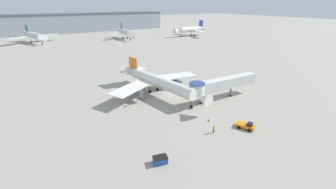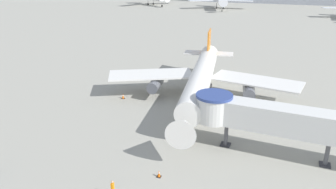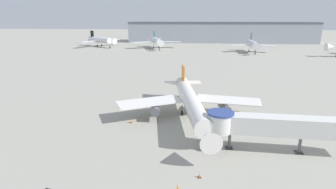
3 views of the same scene
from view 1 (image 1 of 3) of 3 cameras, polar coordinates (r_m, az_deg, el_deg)
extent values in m
plane|color=#9E9B8E|center=(65.91, 0.55, 0.22)|extent=(800.00, 800.00, 0.00)
cylinder|color=white|center=(63.74, -1.96, 3.09)|extent=(7.26, 25.66, 3.13)
cone|color=white|center=(53.39, 8.91, -1.09)|extent=(3.65, 3.91, 3.13)
cone|color=white|center=(74.43, -8.83, 5.67)|extent=(3.86, 5.15, 3.13)
cube|color=white|center=(61.60, -9.42, 1.55)|extent=(14.11, 10.81, 0.22)
cube|color=white|center=(70.99, 1.66, 4.65)|extent=(13.76, 7.28, 0.22)
cube|color=orange|center=(73.50, -8.86, 7.74)|extent=(0.95, 4.35, 4.07)
cube|color=white|center=(74.47, -8.96, 6.11)|extent=(9.29, 4.48, 0.18)
cylinder|color=#565960|center=(61.38, -7.81, 0.46)|extent=(2.41, 4.60, 1.72)
cylinder|color=#565960|center=(69.65, 1.84, 3.34)|extent=(2.41, 4.60, 1.72)
cylinder|color=#4C4C51|center=(56.53, 5.95, -2.30)|extent=(0.18, 0.18, 1.80)
cylinder|color=black|center=(56.91, 5.91, -3.13)|extent=(0.40, 0.93, 0.90)
cylinder|color=#4C4C51|center=(66.12, -4.64, 1.47)|extent=(0.22, 0.22, 1.80)
cylinder|color=black|center=(66.45, -4.62, 0.75)|extent=(0.54, 0.95, 0.90)
cylinder|color=#4C4C51|center=(67.74, -2.75, 2.04)|extent=(0.22, 0.22, 1.80)
cylinder|color=black|center=(68.05, -2.73, 1.33)|extent=(0.54, 0.95, 0.90)
cube|color=silver|center=(64.01, 14.55, 2.89)|extent=(20.09, 3.48, 2.80)
cylinder|color=silver|center=(57.79, 7.34, 1.34)|extent=(3.90, 3.90, 2.80)
cylinder|color=navy|center=(57.26, 7.41, 2.78)|extent=(4.10, 4.10, 0.30)
cylinder|color=#56565B|center=(59.76, 8.44, -0.94)|extent=(0.44, 0.44, 2.88)
cube|color=#333338|center=(60.31, 8.37, -2.14)|extent=(1.10, 1.10, 0.12)
cylinder|color=#56565B|center=(66.31, 15.58, 0.84)|extent=(0.44, 0.44, 2.88)
cube|color=#333338|center=(66.81, 15.46, -0.26)|extent=(1.10, 1.10, 0.12)
cube|color=orange|center=(50.85, 19.08, -7.43)|extent=(3.51, 4.35, 0.59)
cube|color=black|center=(50.46, 20.12, -7.10)|extent=(1.56, 1.50, 0.53)
cylinder|color=black|center=(49.96, 19.95, -8.51)|extent=(0.55, 0.68, 0.60)
cylinder|color=black|center=(51.73, 20.45, -7.48)|extent=(0.55, 0.68, 0.60)
cylinder|color=black|center=(50.28, 17.58, -7.97)|extent=(0.55, 0.68, 0.60)
cylinder|color=black|center=(52.04, 18.17, -6.97)|extent=(0.55, 0.68, 0.60)
cube|color=#234C9E|center=(38.84, -1.99, -16.31)|extent=(2.61, 2.10, 1.06)
cube|color=black|center=(38.48, -2.00, -15.65)|extent=(2.76, 2.22, 0.08)
cube|color=black|center=(51.88, 10.31, -6.59)|extent=(0.43, 0.43, 0.04)
cone|color=orange|center=(51.71, 10.34, -6.24)|extent=(0.30, 0.30, 0.68)
cylinder|color=white|center=(51.67, 10.35, -6.16)|extent=(0.16, 0.16, 0.08)
cube|color=black|center=(58.71, -10.74, -3.05)|extent=(0.49, 0.49, 0.04)
cone|color=orange|center=(58.54, -10.77, -2.69)|extent=(0.34, 0.34, 0.77)
cylinder|color=white|center=(58.51, -10.77, -2.61)|extent=(0.19, 0.19, 0.09)
cube|color=black|center=(71.86, 6.03, 2.02)|extent=(0.35, 0.35, 0.04)
cone|color=orange|center=(71.76, 6.04, 2.24)|extent=(0.24, 0.24, 0.55)
cylinder|color=white|center=(71.73, 6.04, 2.29)|extent=(0.13, 0.13, 0.07)
cylinder|color=#1E2338|center=(47.39, 11.59, -9.10)|extent=(0.13, 0.13, 0.86)
cylinder|color=#1E2338|center=(47.49, 11.43, -9.02)|extent=(0.13, 0.13, 0.86)
cube|color=orange|center=(47.05, 11.58, -8.26)|extent=(0.23, 0.36, 0.68)
sphere|color=tan|center=(46.82, 11.63, -7.78)|extent=(0.23, 0.23, 0.23)
cylinder|color=white|center=(186.96, 5.76, 16.13)|extent=(19.18, 4.73, 4.23)
cone|color=white|center=(178.73, 2.25, 15.94)|extent=(4.77, 4.35, 4.23)
cone|color=white|center=(194.09, 8.39, 16.23)|extent=(6.46, 4.40, 4.23)
cube|color=white|center=(195.64, 4.67, 16.21)|extent=(9.09, 14.46, 0.22)
cube|color=white|center=(182.03, 8.27, 15.62)|extent=(8.48, 14.44, 0.22)
cube|color=navy|center=(193.53, 8.38, 17.35)|extent=(3.91, 0.34, 5.50)
cube|color=white|center=(194.22, 8.47, 16.45)|extent=(2.98, 9.34, 0.18)
cylinder|color=#4C4C51|center=(181.34, 3.23, 14.95)|extent=(0.18, 0.18, 2.43)
cylinder|color=black|center=(181.50, 3.22, 14.57)|extent=(1.11, 0.29, 1.10)
cylinder|color=#4C4C51|center=(190.30, 5.92, 15.22)|extent=(0.22, 0.22, 2.43)
cylinder|color=black|center=(190.45, 5.90, 14.85)|extent=(1.11, 0.43, 1.10)
cylinder|color=#4C4C51|center=(187.40, 6.68, 15.08)|extent=(0.22, 0.22, 2.43)
cylinder|color=black|center=(187.55, 6.66, 14.71)|extent=(1.11, 0.43, 1.10)
cylinder|color=silver|center=(176.37, -30.82, 12.73)|extent=(9.77, 21.10, 3.89)
cone|color=silver|center=(163.16, -29.10, 12.52)|extent=(4.96, 5.22, 3.89)
cone|color=silver|center=(187.50, -32.07, 12.88)|extent=(5.41, 6.71, 3.89)
cube|color=silver|center=(176.46, -33.86, 11.89)|extent=(14.53, 12.21, 0.22)
cube|color=silver|center=(182.19, -28.38, 13.18)|extent=(14.35, 5.24, 0.22)
cube|color=#19707F|center=(186.89, -32.26, 13.92)|extent=(1.40, 3.92, 5.06)
cube|color=silver|center=(187.71, -32.14, 13.08)|extent=(10.10, 5.51, 0.18)
cylinder|color=#4C4C51|center=(167.01, -29.37, 11.55)|extent=(0.18, 0.18, 2.24)
cylinder|color=black|center=(167.17, -29.30, 11.18)|extent=(0.57, 1.13, 1.10)
cylinder|color=#4C4C51|center=(178.65, -31.44, 11.68)|extent=(0.22, 0.22, 2.24)
cylinder|color=black|center=(178.80, -31.37, 11.33)|extent=(0.70, 1.17, 1.10)
cylinder|color=#4C4C51|center=(179.76, -30.38, 11.94)|extent=(0.22, 0.22, 2.24)
cylinder|color=black|center=(179.90, -30.32, 11.59)|extent=(0.70, 1.17, 1.10)
cylinder|color=silver|center=(173.56, -10.61, 15.27)|extent=(4.49, 16.62, 3.85)
cone|color=silver|center=(162.49, -9.12, 14.91)|extent=(4.01, 4.38, 3.85)
cone|color=silver|center=(182.55, -11.69, 15.52)|extent=(4.07, 5.91, 3.85)
cube|color=silver|center=(173.38, -13.17, 14.84)|extent=(11.42, 6.97, 0.22)
cube|color=silver|center=(178.17, -8.58, 15.35)|extent=(11.47, 7.67, 0.22)
cube|color=slate|center=(181.93, -11.74, 16.59)|extent=(0.37, 3.45, 5.00)
cube|color=silver|center=(182.75, -11.73, 15.74)|extent=(7.34, 2.69, 0.18)
cylinder|color=#4C4C51|center=(165.99, -9.50, 13.98)|extent=(0.18, 0.18, 2.21)
cylinder|color=black|center=(166.14, -9.47, 13.60)|extent=(0.30, 1.11, 1.10)
cylinder|color=#4C4C51|center=(175.29, -11.33, 14.28)|extent=(0.22, 0.22, 2.21)
cylinder|color=black|center=(175.44, -11.30, 13.93)|extent=(0.44, 1.11, 1.10)
cylinder|color=#4C4C51|center=(176.43, -10.24, 14.41)|extent=(0.22, 0.22, 2.21)
cylinder|color=black|center=(176.58, -10.21, 14.05)|extent=(0.44, 1.11, 1.10)
cube|color=#999EA8|center=(232.76, -20.25, 16.71)|extent=(147.38, 25.54, 14.91)
cube|color=#4C515B|center=(232.30, -20.52, 18.68)|extent=(147.38, 26.06, 1.20)
camera|label=2|loc=(43.22, 46.67, 7.46)|focal=35.00mm
camera|label=3|loc=(31.03, 50.90, 4.98)|focal=28.00mm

